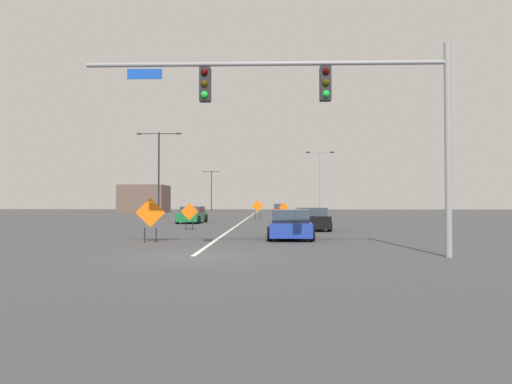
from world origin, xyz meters
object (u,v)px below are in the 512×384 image
car_blue_near (290,225)px  car_black_far (310,219)px  construction_sign_right_shoulder (258,207)px  street_lamp_near_right (159,167)px  construction_sign_right_lane (284,208)px  construction_sign_left_lane (189,213)px  street_lamp_near_left (320,178)px  car_red_distant (280,209)px  traffic_signal_assembly (324,100)px  street_lamp_mid_right (211,187)px  construction_sign_median_near (150,215)px  car_green_approaching (192,215)px

car_blue_near → car_black_far: bearing=77.3°
construction_sign_right_shoulder → car_blue_near: construction_sign_right_shoulder is taller
street_lamp_near_right → car_black_far: 22.73m
construction_sign_right_lane → car_blue_near: bearing=-91.2°
construction_sign_left_lane → street_lamp_near_left: bearing=64.3°
street_lamp_near_right → construction_sign_right_lane: street_lamp_near_right is taller
car_red_distant → construction_sign_right_lane: bearing=-89.7°
street_lamp_near_right → car_red_distant: 24.00m
street_lamp_near_right → traffic_signal_assembly: bearing=-68.0°
street_lamp_mid_right → construction_sign_median_near: 73.45m
construction_sign_left_lane → car_black_far: (7.40, 0.01, -0.38)m
street_lamp_mid_right → car_black_far: 65.63m
car_green_approaching → car_blue_near: car_green_approaching is taller
street_lamp_mid_right → car_red_distant: bearing=-63.6°
construction_sign_right_shoulder → street_lamp_near_right: bearing=178.2°
car_black_far → street_lamp_mid_right: bearing=102.4°
construction_sign_left_lane → car_black_far: construction_sign_left_lane is taller
street_lamp_near_left → street_lamp_mid_right: street_lamp_mid_right is taller
street_lamp_mid_right → construction_sign_right_lane: street_lamp_mid_right is taller
traffic_signal_assembly → street_lamp_mid_right: street_lamp_mid_right is taller
construction_sign_right_shoulder → construction_sign_median_near: (-3.78, -26.43, -0.07)m
street_lamp_near_right → construction_sign_left_lane: (6.17, -17.67, -4.17)m
street_lamp_near_left → construction_sign_median_near: (-10.37, -30.52, -3.13)m
construction_sign_right_shoulder → construction_sign_left_lane: size_ratio=1.16×
construction_sign_right_shoulder → construction_sign_right_lane: size_ratio=1.11×
street_lamp_near_right → street_lamp_mid_right: (-0.55, 46.31, -0.47)m
car_blue_near → street_lamp_near_left: bearing=81.0°
construction_sign_right_shoulder → construction_sign_left_lane: bearing=-102.1°
construction_sign_right_lane → construction_sign_median_near: (-6.51, -30.89, 0.07)m
street_lamp_near_left → car_blue_near: bearing=-99.0°
street_lamp_near_right → street_lamp_mid_right: street_lamp_near_right is taller
street_lamp_near_left → street_lamp_near_right: 16.94m
construction_sign_right_lane → car_black_far: size_ratio=0.39×
traffic_signal_assembly → construction_sign_right_shoulder: 31.63m
construction_sign_left_lane → car_green_approaching: 9.70m
street_lamp_mid_right → construction_sign_right_lane: bearing=-72.6°
construction_sign_median_near → car_green_approaching: 18.73m
street_lamp_near_right → construction_sign_right_lane: bearing=18.1°
construction_sign_left_lane → car_blue_near: construction_sign_left_lane is taller
street_lamp_mid_right → construction_sign_left_lane: (6.72, -63.97, -3.70)m
traffic_signal_assembly → construction_sign_median_near: traffic_signal_assembly is taller
street_lamp_near_right → car_green_approaching: 10.41m
construction_sign_right_shoulder → construction_sign_right_lane: bearing=58.5°
street_lamp_mid_right → construction_sign_left_lane: 64.43m
car_red_distant → car_black_far: bearing=-88.4°
street_lamp_near_left → street_lamp_near_right: bearing=-167.1°
construction_sign_right_shoulder → street_lamp_near_left: bearing=31.8°
construction_sign_left_lane → construction_sign_right_lane: 22.74m
street_lamp_mid_right → car_red_distant: (13.09, -26.34, -4.03)m
street_lamp_mid_right → construction_sign_right_shoulder: 47.91m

